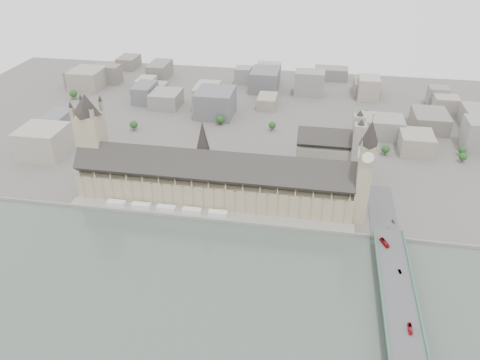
% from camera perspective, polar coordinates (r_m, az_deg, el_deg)
% --- Properties ---
extents(ground, '(900.00, 900.00, 0.00)m').
position_cam_1_polar(ground, '(446.31, -3.78, -3.85)').
color(ground, '#595651').
rests_on(ground, ground).
extents(river_thames, '(600.00, 600.00, 0.00)m').
position_cam_1_polar(river_thames, '(329.63, -10.74, -19.98)').
color(river_thames, '#434F47').
rests_on(river_thames, ground).
extents(embankment_wall, '(600.00, 1.50, 3.00)m').
position_cam_1_polar(embankment_wall, '(433.54, -4.24, -4.79)').
color(embankment_wall, gray).
rests_on(embankment_wall, ground).
extents(river_terrace, '(270.00, 15.00, 2.00)m').
position_cam_1_polar(river_terrace, '(439.76, -4.01, -4.29)').
color(river_terrace, gray).
rests_on(river_terrace, ground).
extents(terrace_tents, '(118.00, 7.00, 4.00)m').
position_cam_1_polar(terrace_tents, '(448.57, -8.99, -3.39)').
color(terrace_tents, silver).
rests_on(terrace_tents, river_terrace).
extents(palace_of_westminster, '(265.00, 40.73, 55.44)m').
position_cam_1_polar(palace_of_westminster, '(450.25, -3.30, -0.07)').
color(palace_of_westminster, gray).
rests_on(palace_of_westminster, ground).
extents(elizabeth_tower, '(17.00, 17.00, 107.50)m').
position_cam_1_polar(elizabeth_tower, '(415.59, 15.07, 1.65)').
color(elizabeth_tower, gray).
rests_on(elizabeth_tower, ground).
extents(victoria_tower, '(30.00, 30.00, 100.00)m').
position_cam_1_polar(victoria_tower, '(480.66, -17.63, 4.92)').
color(victoria_tower, gray).
rests_on(victoria_tower, ground).
extents(central_tower, '(13.00, 13.00, 48.00)m').
position_cam_1_polar(central_tower, '(441.09, -4.53, 4.39)').
color(central_tower, gray).
rests_on(central_tower, ground).
extents(westminster_bridge, '(25.00, 325.00, 10.25)m').
position_cam_1_polar(westminster_bridge, '(371.81, 18.54, -12.99)').
color(westminster_bridge, '#474749').
rests_on(westminster_bridge, ground).
extents(bridge_parapets, '(25.00, 235.00, 1.15)m').
position_cam_1_polar(bridge_parapets, '(336.86, 19.55, -17.44)').
color(bridge_parapets, '#35614E').
rests_on(bridge_parapets, westminster_bridge).
extents(westminster_abbey, '(68.00, 36.00, 64.00)m').
position_cam_1_polar(westminster_abbey, '(505.85, 10.99, 3.34)').
color(westminster_abbey, gray).
rests_on(westminster_abbey, ground).
extents(city_skyline_inland, '(720.00, 360.00, 38.00)m').
position_cam_1_polar(city_skyline_inland, '(651.82, 1.14, 9.63)').
color(city_skyline_inland, gray).
rests_on(city_skyline_inland, ground).
extents(park_trees, '(110.00, 30.00, 15.00)m').
position_cam_1_polar(park_trees, '(493.80, -3.35, 0.86)').
color(park_trees, '#1C491A').
rests_on(park_trees, ground).
extents(red_bus_north, '(7.26, 11.75, 3.25)m').
position_cam_1_polar(red_bus_north, '(405.71, 17.20, -7.30)').
color(red_bus_north, '#9F1215').
rests_on(red_bus_north, westminster_bridge).
extents(red_bus_south, '(2.44, 9.51, 2.64)m').
position_cam_1_polar(red_bus_south, '(340.93, 20.02, -16.65)').
color(red_bus_south, red).
rests_on(red_bus_south, westminster_bridge).
extents(car_silver, '(2.46, 4.68, 1.47)m').
position_cam_1_polar(car_silver, '(382.25, 18.91, -10.50)').
color(car_silver, gray).
rests_on(car_silver, westminster_bridge).
extents(car_approach, '(3.17, 5.69, 1.56)m').
position_cam_1_polar(car_approach, '(434.23, 18.20, -4.87)').
color(car_approach, gray).
rests_on(car_approach, westminster_bridge).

